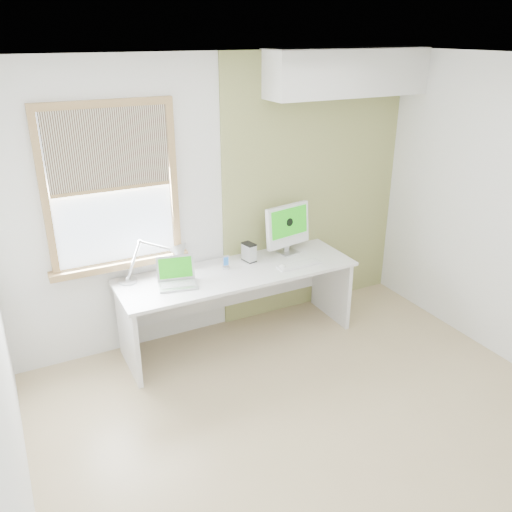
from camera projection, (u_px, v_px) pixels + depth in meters
room at (328, 270)px, 3.49m from camera, size 4.04×3.54×2.64m
accent_wall at (313, 187)px, 5.33m from camera, size 2.00×0.02×2.60m
soffit at (347, 72)px, 4.85m from camera, size 1.60×0.40×0.42m
window at (112, 189)px, 4.38m from camera, size 1.20×0.14×1.42m
desk at (235, 287)px, 4.97m from camera, size 2.20×0.70×0.73m
desk_lamp at (170, 257)px, 4.63m from camera, size 0.66×0.32×0.38m
laptop at (177, 278)px, 4.58m from camera, size 0.37×0.32×0.23m
phone_dock at (226, 265)px, 4.87m from camera, size 0.07×0.07×0.13m
external_drive at (249, 252)px, 5.02m from camera, size 0.11×0.15×0.18m
imac at (288, 226)px, 5.13m from camera, size 0.50×0.20×0.49m
keyboard at (299, 265)px, 4.94m from camera, size 0.43×0.13×0.02m
mouse at (283, 266)px, 4.89m from camera, size 0.09×0.12×0.03m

